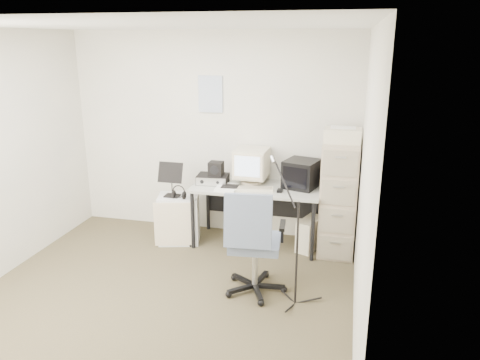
% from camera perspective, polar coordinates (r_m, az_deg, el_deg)
% --- Properties ---
extents(floor, '(3.60, 3.60, 0.01)m').
position_cam_1_polar(floor, '(4.71, -9.56, -14.08)').
color(floor, '#423A23').
rests_on(floor, ground).
extents(ceiling, '(3.60, 3.60, 0.01)m').
position_cam_1_polar(ceiling, '(4.05, -11.35, 18.03)').
color(ceiling, white).
rests_on(ceiling, ground).
extents(wall_back, '(3.60, 0.02, 2.50)m').
position_cam_1_polar(wall_back, '(5.85, -3.30, 5.54)').
color(wall_back, beige).
rests_on(wall_back, ground).
extents(wall_front, '(3.60, 0.02, 2.50)m').
position_cam_1_polar(wall_front, '(2.77, -25.61, -9.40)').
color(wall_front, beige).
rests_on(wall_front, ground).
extents(wall_right, '(0.02, 3.60, 2.50)m').
position_cam_1_polar(wall_right, '(3.86, 14.89, -0.99)').
color(wall_right, beige).
rests_on(wall_right, ground).
extents(wall_calendar, '(0.30, 0.02, 0.44)m').
position_cam_1_polar(wall_calendar, '(5.76, -3.61, 10.40)').
color(wall_calendar, white).
rests_on(wall_calendar, wall_back).
extents(filing_cabinet, '(0.40, 0.60, 1.30)m').
position_cam_1_polar(filing_cabinet, '(5.45, 11.92, -2.18)').
color(filing_cabinet, '#A2978A').
rests_on(filing_cabinet, floor).
extents(printer, '(0.40, 0.28, 0.15)m').
position_cam_1_polar(printer, '(5.27, 12.40, 5.32)').
color(printer, beige).
rests_on(printer, filing_cabinet).
extents(desk, '(1.50, 0.70, 0.73)m').
position_cam_1_polar(desk, '(5.62, 2.00, -4.33)').
color(desk, '#AEAEAA').
rests_on(desk, floor).
extents(crt_monitor, '(0.39, 0.41, 0.42)m').
position_cam_1_polar(crt_monitor, '(5.57, 1.42, 1.71)').
color(crt_monitor, beige).
rests_on(crt_monitor, desk).
extents(crt_tv, '(0.44, 0.46, 0.32)m').
position_cam_1_polar(crt_tv, '(5.47, 7.48, 0.77)').
color(crt_tv, black).
rests_on(crt_tv, desk).
extents(desk_speaker, '(0.09, 0.09, 0.17)m').
position_cam_1_polar(desk_speaker, '(5.53, 5.43, 0.17)').
color(desk_speaker, beige).
rests_on(desk_speaker, desk).
extents(keyboard, '(0.46, 0.23, 0.02)m').
position_cam_1_polar(keyboard, '(5.36, 1.75, -1.10)').
color(keyboard, beige).
rests_on(keyboard, desk).
extents(mouse, '(0.06, 0.10, 0.03)m').
position_cam_1_polar(mouse, '(5.32, 4.89, -1.29)').
color(mouse, black).
rests_on(mouse, desk).
extents(radio_receiver, '(0.39, 0.29, 0.10)m').
position_cam_1_polar(radio_receiver, '(5.61, -3.32, 0.14)').
color(radio_receiver, black).
rests_on(radio_receiver, desk).
extents(radio_speaker, '(0.16, 0.15, 0.16)m').
position_cam_1_polar(radio_speaker, '(5.56, -2.94, 1.41)').
color(radio_speaker, black).
rests_on(radio_speaker, radio_receiver).
extents(papers, '(0.25, 0.33, 0.02)m').
position_cam_1_polar(papers, '(5.43, -1.64, -0.90)').
color(papers, white).
rests_on(papers, desk).
extents(pc_tower, '(0.31, 0.44, 0.37)m').
position_cam_1_polar(pc_tower, '(5.61, 8.49, -6.52)').
color(pc_tower, beige).
rests_on(pc_tower, floor).
extents(office_chair, '(0.67, 0.67, 1.07)m').
position_cam_1_polar(office_chair, '(4.53, 1.86, -7.42)').
color(office_chair, slate).
rests_on(office_chair, floor).
extents(side_cart, '(0.55, 0.49, 0.59)m').
position_cam_1_polar(side_cart, '(5.76, -7.44, -4.67)').
color(side_cart, silver).
rests_on(side_cart, floor).
extents(music_stand, '(0.32, 0.21, 0.43)m').
position_cam_1_polar(music_stand, '(5.58, -8.34, 0.12)').
color(music_stand, black).
rests_on(music_stand, side_cart).
extents(headphones, '(0.19, 0.19, 0.03)m').
position_cam_1_polar(headphones, '(5.55, -7.47, -1.71)').
color(headphones, black).
rests_on(headphones, side_cart).
extents(mic_stand, '(0.03, 0.03, 1.32)m').
position_cam_1_polar(mic_stand, '(4.30, 7.02, -7.06)').
color(mic_stand, black).
rests_on(mic_stand, floor).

